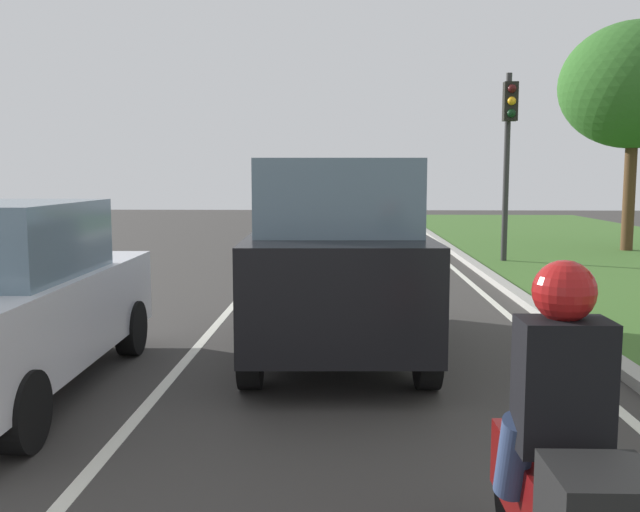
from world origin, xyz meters
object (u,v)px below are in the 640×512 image
object	(u,v)px
car_suv_ahead	(336,255)
traffic_light_near_right	(509,135)
car_sedan_left_lane	(1,300)
rider_person	(561,382)
tree_roadside_far	(635,86)

from	to	relation	value
car_suv_ahead	traffic_light_near_right	xyz separation A→B (m)	(3.96, 8.53, 1.90)
car_suv_ahead	traffic_light_near_right	distance (m)	9.59
car_sedan_left_lane	rider_person	bearing A→B (deg)	-39.67
car_suv_ahead	rider_person	xyz separation A→B (m)	(1.08, -5.15, 0.02)
car_suv_ahead	tree_roadside_far	xyz separation A→B (m)	(7.89, 11.15, 3.34)
car_sedan_left_lane	tree_roadside_far	size ratio (longest dim) A/B	0.70
car_sedan_left_lane	traffic_light_near_right	distance (m)	12.72
car_suv_ahead	car_sedan_left_lane	bearing A→B (deg)	-152.98
traffic_light_near_right	car_sedan_left_lane	bearing A→B (deg)	-124.75
car_sedan_left_lane	car_suv_ahead	bearing A→B (deg)	27.80
traffic_light_near_right	tree_roadside_far	distance (m)	4.94
car_suv_ahead	rider_person	size ratio (longest dim) A/B	3.92
car_suv_ahead	rider_person	bearing A→B (deg)	-80.21
car_suv_ahead	car_sedan_left_lane	distance (m)	3.65
tree_roadside_far	car_suv_ahead	bearing A→B (deg)	-125.28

